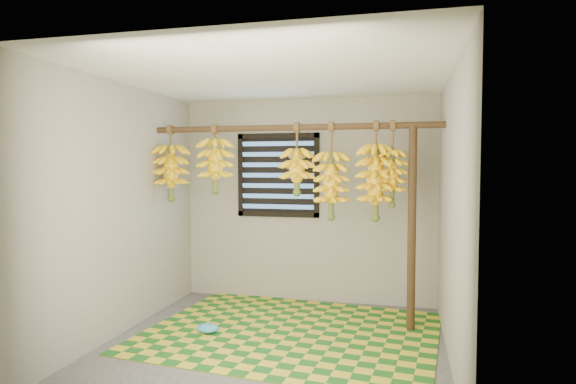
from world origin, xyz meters
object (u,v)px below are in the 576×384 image
(banana_bunch_d, at_px, (331,185))
(woven_mat, at_px, (291,332))
(banana_bunch_e, at_px, (376,182))
(banana_bunch_f, at_px, (392,178))
(banana_bunch_b, at_px, (215,166))
(plastic_bag, at_px, (208,328))
(support_post, at_px, (412,229))
(banana_bunch_a, at_px, (171,173))
(banana_bunch_c, at_px, (297,171))

(banana_bunch_d, bearing_deg, woven_mat, -134.03)
(banana_bunch_e, height_order, banana_bunch_f, same)
(banana_bunch_e, bearing_deg, banana_bunch_b, 180.00)
(plastic_bag, bearing_deg, banana_bunch_b, 104.08)
(support_post, relative_size, banana_bunch_a, 2.46)
(banana_bunch_a, bearing_deg, banana_bunch_f, 0.00)
(plastic_bag, bearing_deg, banana_bunch_e, 20.28)
(woven_mat, relative_size, banana_bunch_e, 2.80)
(plastic_bag, distance_m, banana_bunch_a, 1.72)
(banana_bunch_d, bearing_deg, banana_bunch_a, 180.00)
(woven_mat, relative_size, banana_bunch_d, 2.79)
(plastic_bag, bearing_deg, banana_bunch_a, 139.17)
(banana_bunch_c, distance_m, banana_bunch_d, 0.38)
(banana_bunch_a, bearing_deg, banana_bunch_c, 0.00)
(banana_bunch_a, height_order, banana_bunch_b, same)
(banana_bunch_c, bearing_deg, banana_bunch_b, -180.00)
(banana_bunch_b, bearing_deg, plastic_bag, -75.92)
(support_post, bearing_deg, banana_bunch_b, 180.00)
(banana_bunch_c, height_order, banana_bunch_f, same)
(woven_mat, xyz_separation_m, banana_bunch_f, (0.93, 0.34, 1.49))
(banana_bunch_c, height_order, banana_bunch_e, same)
(support_post, height_order, banana_bunch_e, banana_bunch_e)
(woven_mat, xyz_separation_m, banana_bunch_b, (-0.91, 0.34, 1.61))
(banana_bunch_e, bearing_deg, support_post, 0.00)
(woven_mat, bearing_deg, banana_bunch_a, 166.47)
(banana_bunch_e, bearing_deg, woven_mat, -156.03)
(plastic_bag, distance_m, banana_bunch_e, 2.16)
(plastic_bag, distance_m, banana_bunch_b, 1.67)
(banana_bunch_a, xyz_separation_m, banana_bunch_d, (1.76, 0.00, -0.12))
(support_post, height_order, plastic_bag, support_post)
(woven_mat, xyz_separation_m, plastic_bag, (-0.77, -0.23, 0.05))
(support_post, bearing_deg, banana_bunch_f, 180.00)
(banana_bunch_b, relative_size, banana_bunch_d, 0.75)
(support_post, bearing_deg, banana_bunch_e, 180.00)
(banana_bunch_d, xyz_separation_m, banana_bunch_e, (0.44, 0.00, 0.04))
(banana_bunch_e, bearing_deg, banana_bunch_c, 180.00)
(support_post, relative_size, banana_bunch_c, 2.73)
(support_post, xyz_separation_m, banana_bunch_d, (-0.79, 0.00, 0.42))
(banana_bunch_a, xyz_separation_m, banana_bunch_e, (2.20, 0.00, -0.09))
(banana_bunch_d, distance_m, banana_bunch_e, 0.44)
(support_post, relative_size, woven_mat, 0.74)
(support_post, distance_m, banana_bunch_f, 0.53)
(banana_bunch_a, bearing_deg, plastic_bag, -40.83)
(plastic_bag, xyz_separation_m, banana_bunch_c, (0.75, 0.57, 1.50))
(banana_bunch_c, bearing_deg, banana_bunch_d, -0.00)
(support_post, bearing_deg, woven_mat, -162.98)
(banana_bunch_a, xyz_separation_m, banana_bunch_f, (2.36, 0.00, -0.04))
(woven_mat, height_order, plastic_bag, plastic_bag)
(plastic_bag, bearing_deg, banana_bunch_d, 27.36)
(woven_mat, distance_m, banana_bunch_d, 1.49)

